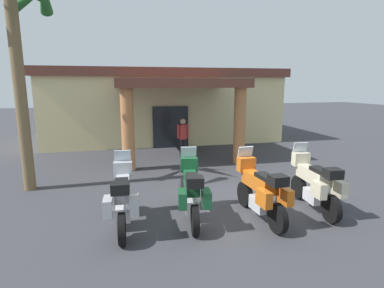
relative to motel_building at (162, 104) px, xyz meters
The scene contains 8 objects.
ground_plane 11.07m from the motel_building, 90.81° to the right, with size 80.00×80.00×0.00m, color #38383D.
motel_building is the anchor object (origin of this frame).
motorcycle_silver 12.04m from the motel_building, 104.71° to the right, with size 0.74×2.21×1.61m.
motorcycle_green 11.77m from the motel_building, 97.12° to the right, with size 0.87×2.20×1.61m.
motorcycle_orange 12.07m from the motel_building, 89.34° to the right, with size 0.71×2.21×1.61m.
motorcycle_cream 12.09m from the motel_building, 81.74° to the right, with size 0.79×2.21×1.61m.
pedestrian 5.74m from the motel_building, 91.48° to the right, with size 0.52×0.32×1.75m.
palm_tree_roadside 10.26m from the motel_building, 124.58° to the right, with size 2.54×2.54×6.44m.
Camera 1 is at (-3.15, -7.24, 3.16)m, focal length 28.39 mm.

